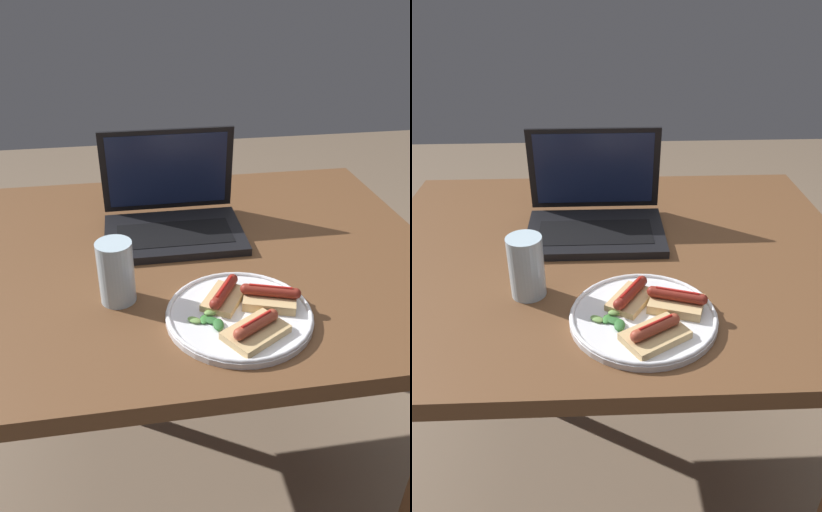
% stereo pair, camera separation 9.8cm
% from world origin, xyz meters
% --- Properties ---
extents(ground_plane, '(6.00, 6.00, 0.00)m').
position_xyz_m(ground_plane, '(0.00, 0.00, 0.00)').
color(ground_plane, '#75604C').
extents(desk, '(1.08, 0.88, 0.71)m').
position_xyz_m(desk, '(0.00, 0.00, 0.64)').
color(desk, brown).
rests_on(desk, ground_plane).
extents(laptop, '(0.32, 0.25, 0.23)m').
position_xyz_m(laptop, '(-0.04, 0.10, 0.75)').
color(laptop, black).
rests_on(laptop, desk).
extents(plate, '(0.27, 0.27, 0.02)m').
position_xyz_m(plate, '(0.04, -0.25, 0.72)').
color(plate, silver).
rests_on(plate, desk).
extents(sausage_toast_left, '(0.13, 0.11, 0.04)m').
position_xyz_m(sausage_toast_left, '(0.06, -0.32, 0.74)').
color(sausage_toast_left, tan).
rests_on(sausage_toast_left, plate).
extents(sausage_toast_middle, '(0.11, 0.09, 0.04)m').
position_xyz_m(sausage_toast_middle, '(0.11, -0.23, 0.74)').
color(sausage_toast_middle, tan).
rests_on(sausage_toast_middle, plate).
extents(sausage_toast_right, '(0.10, 0.11, 0.04)m').
position_xyz_m(sausage_toast_right, '(0.02, -0.21, 0.74)').
color(sausage_toast_right, tan).
rests_on(sausage_toast_right, plate).
extents(salad_pile, '(0.07, 0.06, 0.01)m').
position_xyz_m(salad_pile, '(-0.01, -0.27, 0.73)').
color(salad_pile, '#2D662D').
rests_on(salad_pile, plate).
extents(drinking_glass, '(0.07, 0.07, 0.12)m').
position_xyz_m(drinking_glass, '(-0.17, -0.16, 0.77)').
color(drinking_glass, silver).
rests_on(drinking_glass, desk).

